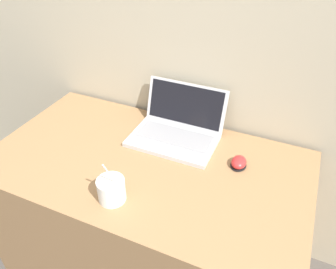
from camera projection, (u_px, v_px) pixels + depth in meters
name	position (u px, v px, depth m)	size (l,w,h in m)	color
wall_back	(185.00, 11.00, 1.39)	(7.00, 0.04, 2.50)	#BCB299
desk	(149.00, 219.00, 1.60)	(1.35, 0.74, 0.73)	#936D47
laptop	(177.00, 128.00, 1.51)	(0.39, 0.31, 0.21)	silver
drink_cup	(111.00, 189.00, 1.19)	(0.10, 0.10, 0.20)	white
computer_mouse	(239.00, 163.00, 1.35)	(0.07, 0.08, 0.04)	black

